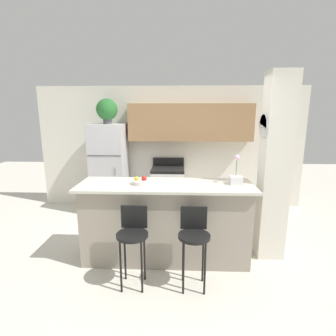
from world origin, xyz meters
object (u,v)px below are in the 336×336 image
at_px(trash_bin, 136,206).
at_px(stove_range, 168,189).
at_px(bar_stool_left, 133,235).
at_px(refrigerator, 110,168).
at_px(bar_stool_right, 194,236).
at_px(potted_plant_on_fridge, 107,110).
at_px(orchid_vase, 236,178).
at_px(fruit_bowl, 141,182).

bearing_deg(trash_bin, stove_range, 26.56).
height_order(bar_stool_left, trash_bin, bar_stool_left).
distance_m(refrigerator, bar_stool_right, 2.86).
bearing_deg(potted_plant_on_fridge, bar_stool_left, -69.70).
height_order(bar_stool_left, bar_stool_right, same).
relative_size(bar_stool_right, potted_plant_on_fridge, 1.97).
height_order(refrigerator, stove_range, refrigerator).
distance_m(potted_plant_on_fridge, trash_bin, 1.97).
height_order(potted_plant_on_fridge, orchid_vase, potted_plant_on_fridge).
bearing_deg(bar_stool_right, fruit_bowl, 140.29).
height_order(fruit_bowl, trash_bin, fruit_bowl).
bearing_deg(trash_bin, orchid_vase, -42.75).
height_order(stove_range, trash_bin, stove_range).
xyz_separation_m(potted_plant_on_fridge, fruit_bowl, (0.89, -1.80, -0.94)).
height_order(refrigerator, fruit_bowl, refrigerator).
relative_size(potted_plant_on_fridge, trash_bin, 1.27).
relative_size(stove_range, bar_stool_right, 1.13).
bearing_deg(bar_stool_right, refrigerator, 123.77).
relative_size(refrigerator, bar_stool_left, 1.89).
xyz_separation_m(stove_range, bar_stool_right, (0.40, -2.43, 0.17)).
relative_size(stove_range, orchid_vase, 2.72).
height_order(stove_range, fruit_bowl, fruit_bowl).
xyz_separation_m(stove_range, orchid_vase, (0.98, -1.80, 0.72)).
bearing_deg(fruit_bowl, trash_bin, 102.54).
relative_size(fruit_bowl, trash_bin, 0.60).
height_order(bar_stool_left, potted_plant_on_fridge, potted_plant_on_fridge).
xyz_separation_m(bar_stool_right, fruit_bowl, (-0.69, 0.57, 0.49)).
relative_size(refrigerator, potted_plant_on_fridge, 3.73).
relative_size(bar_stool_left, orchid_vase, 2.41).
bearing_deg(potted_plant_on_fridge, fruit_bowl, -63.53).
xyz_separation_m(refrigerator, orchid_vase, (2.16, -1.75, 0.28)).
height_order(refrigerator, bar_stool_right, refrigerator).
height_order(stove_range, bar_stool_left, stove_range).
bearing_deg(bar_stool_right, orchid_vase, 47.06).
xyz_separation_m(bar_stool_right, potted_plant_on_fridge, (-1.58, 2.37, 1.43)).
relative_size(bar_stool_right, fruit_bowl, 4.15).
xyz_separation_m(bar_stool_left, potted_plant_on_fridge, (-0.88, 2.37, 1.43)).
height_order(bar_stool_left, fruit_bowl, fruit_bowl).
distance_m(bar_stool_right, potted_plant_on_fridge, 3.19).
xyz_separation_m(bar_stool_left, fruit_bowl, (0.02, 0.57, 0.49)).
relative_size(potted_plant_on_fridge, orchid_vase, 1.23).
height_order(bar_stool_right, trash_bin, bar_stool_right).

